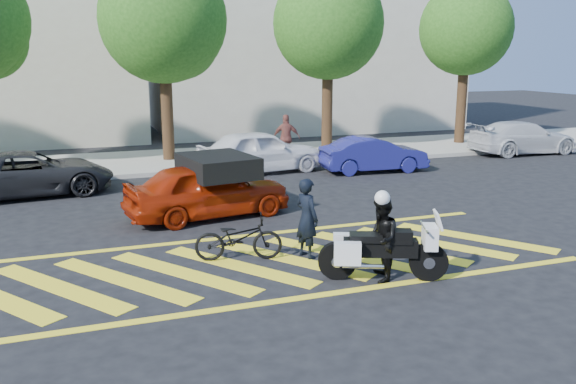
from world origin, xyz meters
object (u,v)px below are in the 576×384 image
object	(u,v)px
parked_right	(374,154)
red_convertible	(208,190)
officer_moto	(381,239)
bicycle	(239,238)
officer_bike	(307,218)
parked_mid_right	(260,151)
parked_mid_left	(30,173)
parked_far_right	(523,138)
police_motorcycle	(381,250)

from	to	relation	value
parked_right	red_convertible	bearing A→B (deg)	125.10
officer_moto	bicycle	bearing A→B (deg)	-110.13
officer_bike	parked_mid_right	xyz separation A→B (m)	(1.83, 8.95, -0.07)
officer_bike	parked_mid_left	world-z (taller)	officer_bike
parked_right	officer_moto	bearing A→B (deg)	157.61
officer_moto	parked_mid_right	size ratio (longest dim) A/B	0.35
officer_bike	parked_far_right	distance (m)	16.10
parked_mid_left	parked_mid_right	distance (m)	7.43
parked_mid_right	parked_far_right	distance (m)	11.43
parked_right	parked_far_right	xyz separation A→B (m)	(7.65, 1.40, 0.05)
police_motorcycle	parked_right	size ratio (longest dim) A/B	0.60
parked_far_right	parked_mid_right	bearing A→B (deg)	93.21
police_motorcycle	parked_mid_right	xyz separation A→B (m)	(1.03, 10.60, 0.18)
police_motorcycle	parked_right	bearing A→B (deg)	85.53
officer_moto	red_convertible	size ratio (longest dim) A/B	0.37
officer_moto	parked_mid_left	size ratio (longest dim) A/B	0.33
parked_mid_left	parked_right	world-z (taller)	parked_mid_left
police_motorcycle	parked_far_right	distance (m)	16.48
parked_right	officer_bike	bearing A→B (deg)	148.84
bicycle	parked_far_right	world-z (taller)	parked_far_right
red_convertible	parked_mid_right	xyz separation A→B (m)	(3.01, 5.19, 0.04)
bicycle	red_convertible	size ratio (longest dim) A/B	0.42
parked_mid_right	parked_far_right	xyz separation A→B (m)	(11.43, 0.18, -0.08)
bicycle	officer_bike	bearing A→B (deg)	-89.26
bicycle	parked_mid_left	world-z (taller)	parked_mid_left
bicycle	parked_mid_right	size ratio (longest dim) A/B	0.40
police_motorcycle	red_convertible	bearing A→B (deg)	132.81
red_convertible	police_motorcycle	bearing A→B (deg)	-169.15
parked_far_right	red_convertible	bearing A→B (deg)	112.70
police_motorcycle	officer_bike	bearing A→B (deg)	138.43
parked_far_right	parked_mid_left	bearing A→B (deg)	95.98
bicycle	red_convertible	distance (m)	3.47
parked_mid_left	parked_right	size ratio (longest dim) A/B	1.26
parked_far_right	parked_right	bearing A→B (deg)	102.67
parked_mid_left	officer_bike	bearing A→B (deg)	-151.76
parked_far_right	officer_moto	bearing A→B (deg)	133.18
red_convertible	parked_right	xyz separation A→B (m)	(6.80, 3.97, -0.10)
parked_mid_right	parked_far_right	world-z (taller)	parked_mid_right
bicycle	police_motorcycle	distance (m)	2.91
officer_bike	parked_far_right	xyz separation A→B (m)	(13.26, 9.13, -0.15)
bicycle	parked_right	distance (m)	10.18
officer_bike	officer_moto	bearing A→B (deg)	-173.09
officer_moto	red_convertible	distance (m)	5.77
police_motorcycle	parked_mid_right	distance (m)	10.66
red_convertible	parked_mid_left	distance (m)	6.01
officer_bike	parked_far_right	bearing A→B (deg)	-73.57
officer_bike	officer_moto	world-z (taller)	officer_bike
officer_bike	parked_right	distance (m)	9.55
parked_mid_right	parked_far_right	size ratio (longest dim) A/B	0.96
police_motorcycle	red_convertible	size ratio (longest dim) A/B	0.54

